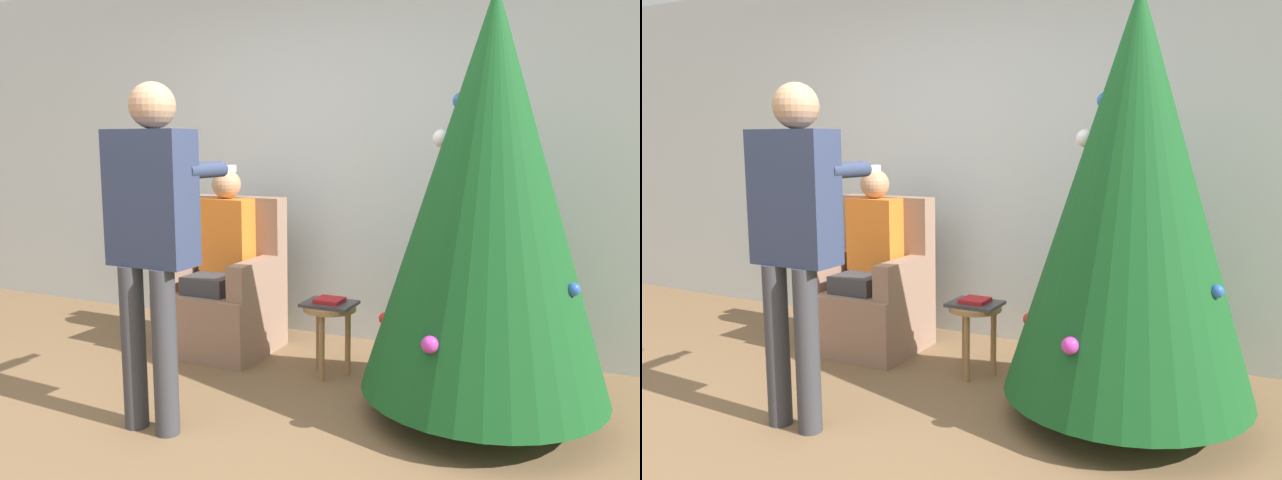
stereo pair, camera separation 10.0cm
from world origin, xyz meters
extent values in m
plane|color=brown|center=(0.00, 0.00, 0.00)|extent=(14.00, 14.00, 0.00)
cube|color=silver|center=(0.00, 2.23, 1.35)|extent=(8.00, 0.06, 2.70)
cylinder|color=brown|center=(1.19, 1.22, 0.08)|extent=(0.10, 0.10, 0.15)
cone|color=#144C1E|center=(1.19, 1.22, 1.17)|extent=(1.26, 1.26, 2.04)
sphere|color=red|center=(0.65, 1.25, 0.46)|extent=(0.07, 0.07, 0.07)
sphere|color=#2856B2|center=(1.02, 1.29, 1.64)|extent=(0.09, 0.09, 0.09)
sphere|color=white|center=(0.95, 1.19, 1.45)|extent=(0.09, 0.09, 0.09)
sphere|color=#2856B2|center=(1.61, 1.07, 0.76)|extent=(0.06, 0.06, 0.06)
sphere|color=gold|center=(0.76, 1.34, 0.77)|extent=(0.08, 0.08, 0.08)
sphere|color=#B23399|center=(1.04, 0.72, 0.52)|extent=(0.08, 0.08, 0.08)
cube|color=#93705B|center=(-0.65, 1.55, 0.22)|extent=(0.70, 0.64, 0.43)
cube|color=#93705B|center=(-0.65, 1.80, 0.74)|extent=(0.70, 0.14, 0.62)
cube|color=#93705B|center=(-0.94, 1.55, 0.55)|extent=(0.12, 0.57, 0.23)
cube|color=#93705B|center=(-0.35, 1.55, 0.55)|extent=(0.12, 0.57, 0.23)
cylinder|color=#38383D|center=(-0.75, 1.35, 0.22)|extent=(0.11, 0.11, 0.43)
cylinder|color=#38383D|center=(-0.55, 1.35, 0.22)|extent=(0.11, 0.11, 0.43)
cube|color=#38383D|center=(-0.65, 1.50, 0.49)|extent=(0.32, 0.40, 0.12)
cube|color=orange|center=(-0.65, 1.65, 0.80)|extent=(0.36, 0.20, 0.50)
sphere|color=tan|center=(-0.65, 1.65, 1.15)|extent=(0.20, 0.20, 0.20)
cylinder|color=#38383D|center=(-0.37, 0.37, 0.42)|extent=(0.12, 0.12, 0.83)
cylinder|color=#38383D|center=(-0.18, 0.37, 0.42)|extent=(0.12, 0.12, 0.83)
cube|color=#2D3856|center=(-0.27, 0.43, 1.16)|extent=(0.43, 0.20, 0.66)
sphere|color=tan|center=(-0.27, 0.47, 1.60)|extent=(0.23, 0.23, 0.23)
cylinder|color=#2D3856|center=(-0.46, 0.62, 1.29)|extent=(0.08, 0.30, 0.08)
cylinder|color=#2D3856|center=(-0.09, 0.62, 1.29)|extent=(0.08, 0.30, 0.08)
cube|color=white|center=(-0.09, 0.81, 1.29)|extent=(0.04, 0.14, 0.04)
cylinder|color=#A37547|center=(0.23, 1.43, 0.43)|extent=(0.33, 0.33, 0.03)
cylinder|color=#A37547|center=(0.23, 1.31, 0.21)|extent=(0.04, 0.04, 0.42)
cylinder|color=#A37547|center=(0.33, 1.49, 0.21)|extent=(0.04, 0.04, 0.42)
cylinder|color=#A37547|center=(0.13, 1.49, 0.21)|extent=(0.04, 0.04, 0.42)
cube|color=#38383D|center=(0.23, 1.43, 0.46)|extent=(0.31, 0.25, 0.02)
cube|color=#B21E23|center=(0.23, 1.43, 0.48)|extent=(0.16, 0.16, 0.02)
camera|label=1|loc=(1.73, -1.95, 1.42)|focal=35.00mm
camera|label=2|loc=(1.82, -1.91, 1.42)|focal=35.00mm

